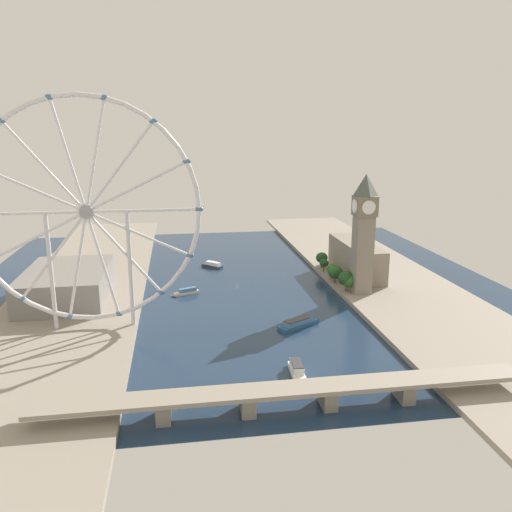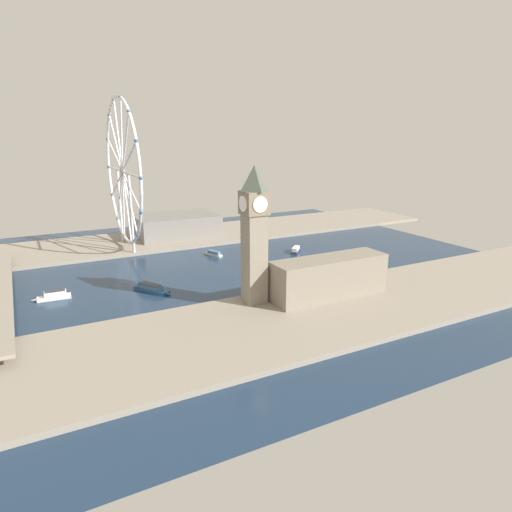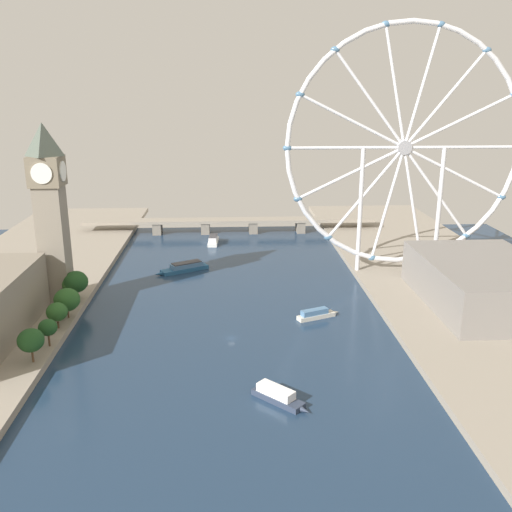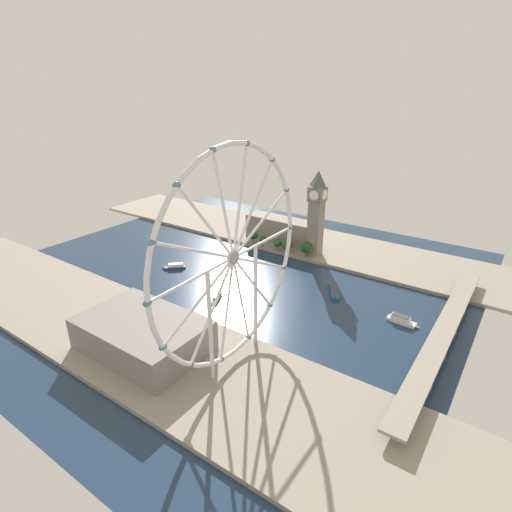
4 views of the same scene
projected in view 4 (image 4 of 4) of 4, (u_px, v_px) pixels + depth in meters
name	position (u px, v px, depth m)	size (l,w,h in m)	color
ground_plane	(228.00, 276.00, 369.59)	(398.30, 398.30, 0.00)	#1E334C
riverbank_left	(292.00, 238.00, 455.17)	(90.00, 520.00, 3.00)	gray
riverbank_right	(124.00, 333.00, 282.84)	(90.00, 520.00, 3.00)	gray
clock_tower	(316.00, 212.00, 391.01)	(15.22, 15.22, 83.25)	gray
parliament_block	(281.00, 230.00, 437.46)	(22.00, 77.26, 25.40)	gray
tree_row_embankment	(288.00, 244.00, 410.28)	(13.94, 74.34, 14.76)	#513823
ferris_wheel	(233.00, 259.00, 229.51)	(129.29, 3.20, 131.33)	silver
riverside_hall	(143.00, 334.00, 261.05)	(53.41, 79.48, 20.62)	gray
river_bridge	(443.00, 334.00, 271.14)	(210.30, 13.46, 10.02)	gray
tour_boat_0	(175.00, 266.00, 383.87)	(18.79, 18.45, 4.91)	#2D384C
tour_boat_1	(217.00, 298.00, 329.06)	(20.90, 11.14, 4.43)	beige
tour_boat_2	(335.00, 290.00, 339.78)	(30.37, 19.69, 5.18)	#235684
tour_boat_3	(402.00, 320.00, 297.04)	(7.26, 24.11, 5.85)	white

